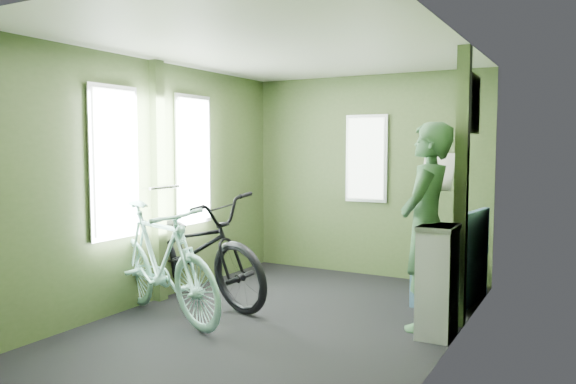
% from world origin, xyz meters
% --- Properties ---
extents(room, '(4.00, 4.02, 2.31)m').
position_xyz_m(room, '(-0.04, 0.04, 1.44)').
color(room, black).
rests_on(room, ground).
extents(bicycle_black, '(2.13, 1.34, 1.13)m').
position_xyz_m(bicycle_black, '(-1.04, 0.12, 0.00)').
color(bicycle_black, black).
rests_on(bicycle_black, ground).
extents(bicycle_mint, '(1.80, 1.11, 1.07)m').
position_xyz_m(bicycle_mint, '(-0.93, -0.47, 0.00)').
color(bicycle_mint, '#9DE5D8').
rests_on(bicycle_mint, ground).
extents(passenger, '(0.43, 0.70, 1.69)m').
position_xyz_m(passenger, '(1.12, 0.39, 0.84)').
color(passenger, '#2C5131').
rests_on(passenger, ground).
extents(waste_box, '(0.26, 0.36, 0.88)m').
position_xyz_m(waste_box, '(1.26, 0.23, 0.44)').
color(waste_box, gray).
rests_on(waste_box, ground).
extents(bench_seat, '(0.56, 0.89, 0.89)m').
position_xyz_m(bench_seat, '(1.14, 1.30, 0.26)').
color(bench_seat, '#284156').
rests_on(bench_seat, ground).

